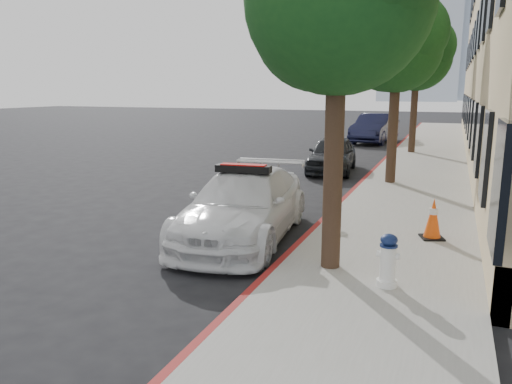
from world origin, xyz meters
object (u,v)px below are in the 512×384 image
Objects in this scene: parked_car_mid at (332,154)px; police_car at (244,205)px; parked_car_far at (375,128)px; traffic_cone at (433,219)px; fire_hydrant at (388,261)px.

police_car is at bearing -94.21° from parked_car_mid.
parked_car_far reaches higher than parked_car_mid.
parked_car_far is (-0.27, 19.51, 0.12)m from police_car.
parked_car_mid is at bearing 115.56° from traffic_cone.
fire_hydrant is 2.78m from traffic_cone.
parked_car_far is at bearing 84.62° from parked_car_mid.
parked_car_far reaches higher than police_car.
traffic_cone is (3.78, -7.89, -0.11)m from parked_car_mid.
traffic_cone is (0.51, 2.73, 0.01)m from fire_hydrant.
traffic_cone is (3.56, 0.85, -0.15)m from police_car.
fire_hydrant is at bearing -78.54° from parked_car_mid.
police_car is 1.28× the size of parked_car_mid.
parked_car_mid is 8.75m from traffic_cone.
traffic_cone is at bearing -70.08° from parked_car_mid.
parked_car_far is 21.64m from fire_hydrant.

